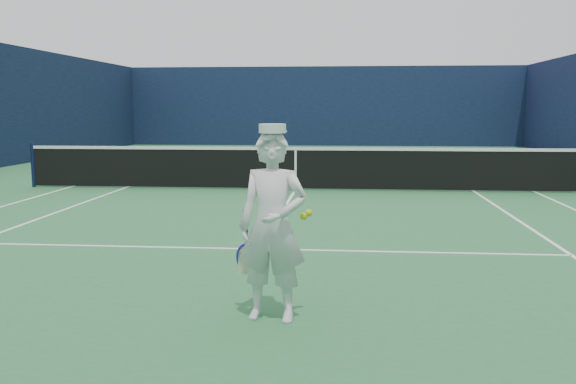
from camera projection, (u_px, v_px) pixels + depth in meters
The scene contains 5 objects.
ground at pixel (296, 190), 15.03m from camera, with size 80.00×80.00×0.00m, color #266537.
court_markings at pixel (296, 190), 15.03m from camera, with size 11.03×23.83×0.01m.
windscreen_fence at pixel (296, 104), 14.77m from camera, with size 20.12×36.12×4.00m.
tennis_net at pixel (296, 166), 14.95m from camera, with size 12.88×0.09×1.07m.
tennis_player at pixel (273, 226), 5.73m from camera, with size 0.76×0.55×1.77m.
Camera 1 is at (1.18, -14.86, 1.91)m, focal length 40.00 mm.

